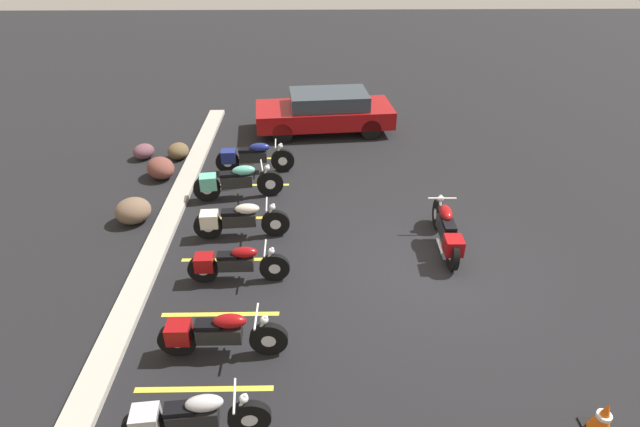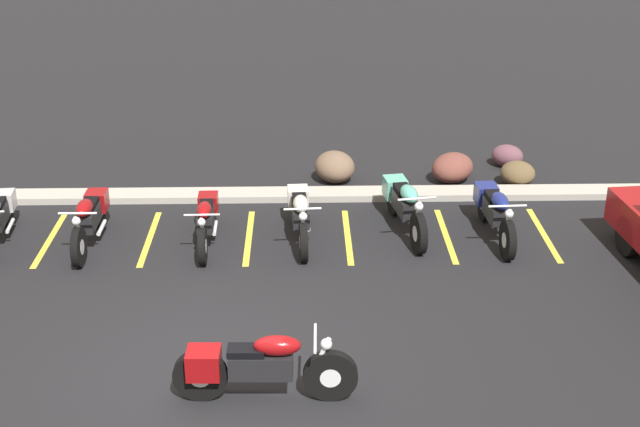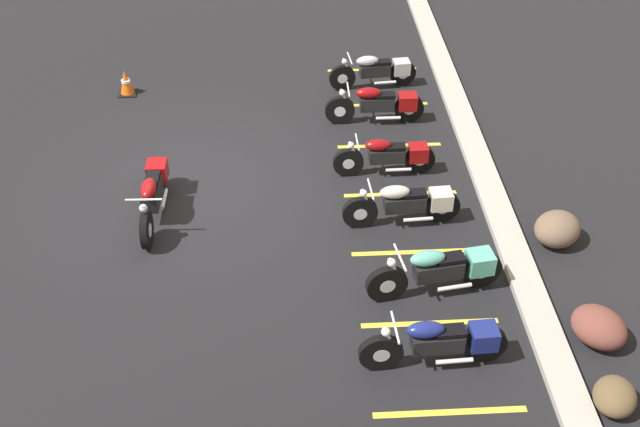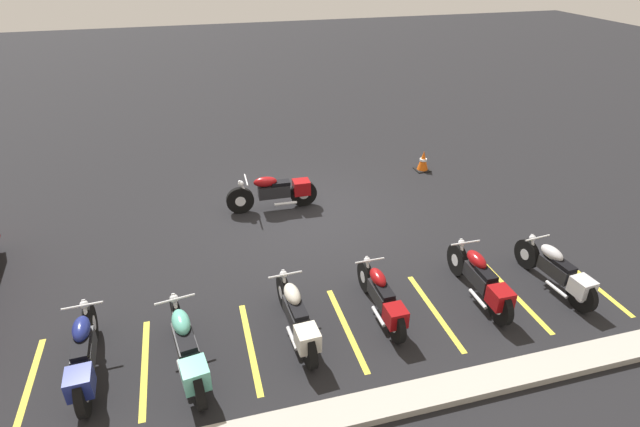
{
  "view_description": "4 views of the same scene",
  "coord_description": "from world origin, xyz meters",
  "views": [
    {
      "loc": [
        -7.95,
        2.28,
        6.21
      ],
      "look_at": [
        1.38,
        2.13,
        0.47
      ],
      "focal_mm": 28.0,
      "sensor_mm": 36.0,
      "label": 1
    },
    {
      "loc": [
        1.23,
        -9.29,
        6.29
      ],
      "look_at": [
        1.49,
        2.47,
        1.07
      ],
      "focal_mm": 50.0,
      "sensor_mm": 36.0,
      "label": 2
    },
    {
      "loc": [
        11.33,
        1.86,
        8.41
      ],
      "look_at": [
        1.36,
        2.4,
        0.41
      ],
      "focal_mm": 42.0,
      "sensor_mm": 36.0,
      "label": 3
    },
    {
      "loc": [
        2.46,
        9.99,
        5.78
      ],
      "look_at": [
        0.12,
        1.38,
        0.79
      ],
      "focal_mm": 28.0,
      "sensor_mm": 36.0,
      "label": 4
    }
  ],
  "objects": [
    {
      "name": "stall_line_6",
      "position": [
        5.24,
        3.95,
        0.0
      ],
      "size": [
        0.1,
        2.1,
        0.0
      ],
      "primitive_type": "cube",
      "color": "gold",
      "rests_on": "ground"
    },
    {
      "name": "stall_line_2",
      "position": [
        -1.27,
        3.95,
        0.0
      ],
      "size": [
        0.1,
        2.1,
        0.0
      ],
      "primitive_type": "cube",
      "color": "gold",
      "rests_on": "ground"
    },
    {
      "name": "concrete_curb",
      "position": [
        0.0,
        5.62,
        0.06
      ],
      "size": [
        18.0,
        0.5,
        0.12
      ],
      "primitive_type": "cube",
      "color": "#A8A399",
      "rests_on": "ground"
    },
    {
      "name": "landscape_rock_0",
      "position": [
        5.3,
        7.14,
        0.22
      ],
      "size": [
        0.82,
        0.79,
        0.43
      ],
      "primitive_type": "ellipsoid",
      "rotation": [
        0.0,
        0.0,
        2.53
      ],
      "color": "brown",
      "rests_on": "ground"
    },
    {
      "name": "landscape_rock_2",
      "position": [
        4.08,
        6.34,
        0.28
      ],
      "size": [
        1.08,
        1.05,
        0.57
      ],
      "primitive_type": "ellipsoid",
      "rotation": [
        0.0,
        0.0,
        0.62
      ],
      "color": "brown",
      "rests_on": "ground"
    },
    {
      "name": "parked_bike_4",
      "position": [
        2.93,
        4.22,
        0.46
      ],
      "size": [
        0.72,
        2.2,
        0.87
      ],
      "rotation": [
        0.0,
        0.0,
        -1.42
      ],
      "color": "black",
      "rests_on": "ground"
    },
    {
      "name": "parked_bike_0",
      "position": [
        -3.69,
        3.97,
        0.42
      ],
      "size": [
        0.57,
        1.99,
        0.78
      ],
      "rotation": [
        0.0,
        0.0,
        -1.48
      ],
      "color": "black",
      "rests_on": "ground"
    },
    {
      "name": "landscape_rock_3",
      "position": [
        1.86,
        6.4,
        0.3
      ],
      "size": [
        1.04,
        1.07,
        0.59
      ],
      "primitive_type": "ellipsoid",
      "rotation": [
        0.0,
        0.0,
        2.12
      ],
      "color": "brown",
      "rests_on": "ground"
    },
    {
      "name": "stall_line_1",
      "position": [
        -2.9,
        3.95,
        0.0
      ],
      "size": [
        0.1,
        2.1,
        0.0
      ],
      "primitive_type": "cube",
      "color": "gold",
      "rests_on": "ground"
    },
    {
      "name": "stall_line_3",
      "position": [
        0.36,
        3.95,
        0.0
      ],
      "size": [
        0.1,
        2.1,
        0.0
      ],
      "primitive_type": "cube",
      "color": "gold",
      "rests_on": "ground"
    },
    {
      "name": "landscape_rock_1",
      "position": [
        5.28,
        6.15,
        0.23
      ],
      "size": [
        0.82,
        0.77,
        0.47
      ],
      "primitive_type": "ellipsoid",
      "rotation": [
        0.0,
        0.0,
        2.75
      ],
      "color": "brown",
      "rests_on": "ground"
    },
    {
      "name": "car_red",
      "position": [
        7.29,
        1.86,
        0.68
      ],
      "size": [
        2.18,
        4.45,
        1.29
      ],
      "rotation": [
        0.0,
        0.0,
        1.66
      ],
      "color": "black",
      "rests_on": "ground"
    },
    {
      "name": "parked_bike_3",
      "position": [
        1.2,
        3.94,
        0.44
      ],
      "size": [
        0.58,
        2.08,
        0.82
      ],
      "rotation": [
        0.0,
        0.0,
        -1.51
      ],
      "color": "black",
      "rests_on": "ground"
    },
    {
      "name": "parked_bike_2",
      "position": [
        -0.31,
        3.82,
        0.41
      ],
      "size": [
        0.55,
        1.96,
        0.77
      ],
      "rotation": [
        0.0,
        0.0,
        -1.55
      ],
      "color": "black",
      "rests_on": "ground"
    },
    {
      "name": "motorcycle_maroon_featured",
      "position": [
        0.68,
        -0.51,
        0.46
      ],
      "size": [
        2.18,
        0.61,
        0.86
      ],
      "rotation": [
        0.0,
        0.0,
        -0.02
      ],
      "color": "black",
      "rests_on": "ground"
    },
    {
      "name": "ground",
      "position": [
        0.0,
        0.0,
        0.0
      ],
      "size": [
        60.0,
        60.0,
        0.0
      ],
      "primitive_type": "plane",
      "color": "black"
    },
    {
      "name": "traffic_cone",
      "position": [
        -3.69,
        -1.65,
        0.27
      ],
      "size": [
        0.4,
        0.4,
        0.57
      ],
      "color": "black",
      "rests_on": "ground"
    },
    {
      "name": "stall_line_5",
      "position": [
        3.61,
        3.95,
        0.0
      ],
      "size": [
        0.1,
        2.1,
        0.0
      ],
      "primitive_type": "cube",
      "color": "gold",
      "rests_on": "ground"
    },
    {
      "name": "parked_bike_1",
      "position": [
        -2.18,
        3.85,
        0.44
      ],
      "size": [
        0.58,
        2.08,
        0.82
      ],
      "rotation": [
        0.0,
        0.0,
        -1.57
      ],
      "color": "black",
      "rests_on": "ground"
    },
    {
      "name": "stall_line_4",
      "position": [
        1.98,
        3.95,
        0.0
      ],
      "size": [
        0.1,
        2.1,
        0.0
      ],
      "primitive_type": "cube",
      "color": "gold",
      "rests_on": "ground"
    },
    {
      "name": "parked_bike_5",
      "position": [
        4.38,
        3.95,
        0.45
      ],
      "size": [
        0.6,
        2.13,
        0.84
      ],
      "rotation": [
        0.0,
        0.0,
        -1.52
      ],
      "color": "black",
      "rests_on": "ground"
    }
  ]
}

